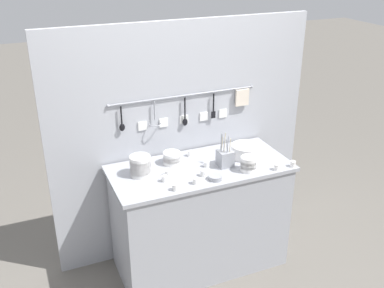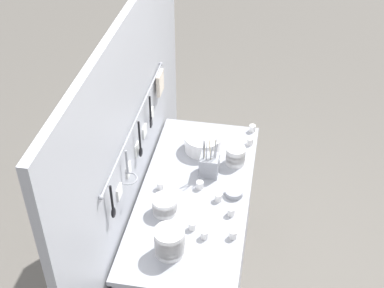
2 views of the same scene
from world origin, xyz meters
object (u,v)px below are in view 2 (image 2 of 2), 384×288
Objects in this scene: cup_beside_plates at (160,186)px; cup_edge_far at (252,128)px; bowl_stack_wide_centre at (165,205)px; cup_centre at (205,234)px; bowl_stack_short_front at (170,242)px; cup_front_right at (200,185)px; cutlery_caddy at (209,165)px; cup_by_caddy at (192,226)px; plate_stack at (203,143)px; bowl_stack_back_corner at (236,156)px; steel_mixing_bowl at (234,193)px; cup_front_left at (231,211)px; cup_edge_near at (233,234)px; cup_back_left at (218,197)px; cup_back_right at (250,141)px.

cup_beside_plates is 0.81m from cup_edge_far.
cup_centre is at bearing -121.44° from bowl_stack_wide_centre.
bowl_stack_short_front is 3.33× the size of cup_front_right.
cutlery_caddy is 0.46m from cup_by_caddy.
cup_by_caddy is (-0.69, -0.05, -0.03)m from plate_stack.
cutlery_caddy is (-0.12, 0.14, 0.01)m from bowl_stack_back_corner.
plate_stack is at bearing 9.67° from cup_centre.
steel_mixing_bowl is at bearing -148.18° from plate_stack.
cutlery_caddy is at bearing 27.95° from cup_front_left.
cutlery_caddy is at bearing 5.88° from cup_centre.
plate_stack reaches higher than cup_front_left.
bowl_stack_back_corner is at bearing -34.79° from bowl_stack_wide_centre.
cutlery_caddy is at bearing -28.15° from bowl_stack_wide_centre.
cup_front_left and cup_edge_near have the same top height.
bowl_stack_back_corner is 2.56× the size of cup_by_caddy.
bowl_stack_back_corner is 0.36m from cup_edge_far.
cup_centre is at bearing -136.35° from cup_beside_plates.
bowl_stack_wide_centre is 2.95× the size of cup_front_right.
cup_edge_far is (0.79, -0.05, 0.00)m from cup_front_left.
bowl_stack_short_front is 0.21m from cup_centre.
cup_front_left is at bearing -53.59° from cup_by_caddy.
cup_front_left is (0.32, -0.28, -0.05)m from bowl_stack_short_front.
bowl_stack_back_corner reaches higher than cup_front_left.
cup_back_left is 0.56m from cup_back_right.
bowl_stack_wide_centre is 0.31m from cup_back_left.
plate_stack reaches higher than cup_back_right.
cup_front_left is (-0.16, -0.00, 0.01)m from steel_mixing_bowl.
bowl_stack_back_corner is at bearing -115.24° from plate_stack.
cup_by_caddy is at bearing 156.16° from cup_back_left.
cup_edge_near is at bearing -107.49° from bowl_stack_wide_centre.
cup_front_right reaches higher than steel_mixing_bowl.
plate_stack is at bearing -2.19° from bowl_stack_short_front.
cutlery_caddy is 5.86× the size of cup_front_left.
bowl_stack_short_front is 0.65m from cutlery_caddy.
cup_front_left is at bearing 9.93° from cup_edge_near.
bowl_stack_short_front is 1.02m from cup_back_right.
cup_by_caddy and cup_centre have the same top height.
cup_by_caddy and cup_edge_far have the same top height.
steel_mixing_bowl is (-0.39, -0.24, -0.03)m from plate_stack.
plate_stack is 0.47m from cup_back_left.
plate_stack is 5.10× the size of cup_beside_plates.
cutlery_caddy reaches higher than cup_beside_plates.
cup_front_right is (-0.36, -0.04, -0.03)m from plate_stack.
cup_back_left is 1.00× the size of cup_front_left.
bowl_stack_back_corner is 0.32m from cup_front_right.
cup_edge_near is at bearing -79.59° from cup_centre.
cutlery_caddy is at bearing -9.39° from bowl_stack_short_front.
plate_stack reaches higher than cup_centre.
bowl_stack_short_front is at bearing -162.57° from bowl_stack_wide_centre.
cup_beside_plates is (0.45, 0.15, -0.05)m from bowl_stack_short_front.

